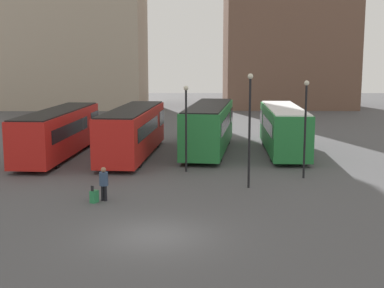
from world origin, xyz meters
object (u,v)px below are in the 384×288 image
object	(u,v)px
suitcase	(94,196)
lamp_post_2	(305,121)
lamp_post_0	(186,121)
lamp_post_1	(250,122)
bus_0	(59,131)
traveler	(104,181)
bus_1	(133,130)
bus_2	(209,126)
bus_3	(283,128)

from	to	relation	value
suitcase	lamp_post_2	xyz separation A→B (m)	(10.76, 5.17, 2.92)
suitcase	lamp_post_0	bearing A→B (deg)	-8.20
suitcase	lamp_post_1	size ratio (longest dim) A/B	0.14
bus_0	lamp_post_1	xyz separation A→B (m)	(12.04, -8.84, 1.72)
bus_0	traveler	size ratio (longest dim) A/B	7.73
bus_0	lamp_post_2	distance (m)	16.76
bus_1	lamp_post_2	distance (m)	12.36
bus_1	lamp_post_0	bearing A→B (deg)	-139.03
bus_2	lamp_post_0	bearing A→B (deg)	175.29
bus_1	lamp_post_0	distance (m)	6.36
bus_2	lamp_post_0	world-z (taller)	lamp_post_0
bus_2	traveler	world-z (taller)	bus_2
traveler	bus_1	bearing A→B (deg)	22.96
bus_0	bus_3	distance (m)	15.52
bus_0	lamp_post_2	size ratio (longest dim) A/B	2.30
bus_3	lamp_post_2	world-z (taller)	lamp_post_2
bus_2	lamp_post_1	xyz separation A→B (m)	(1.81, -10.75, 1.62)
bus_3	lamp_post_2	size ratio (longest dim) A/B	2.01
bus_2	lamp_post_1	size ratio (longest dim) A/B	2.01
bus_3	traveler	size ratio (longest dim) A/B	6.75
bus_0	lamp_post_1	bearing A→B (deg)	-122.81
bus_1	bus_2	size ratio (longest dim) A/B	1.03
bus_0	bus_3	bearing A→B (deg)	-81.15
bus_1	traveler	distance (m)	11.55
bus_3	lamp_post_2	xyz separation A→B (m)	(-0.12, -8.05, 1.46)
suitcase	lamp_post_0	distance (m)	8.43
traveler	suitcase	bearing A→B (deg)	151.06
bus_1	bus_0	bearing A→B (deg)	95.36
bus_0	bus_2	xyz separation A→B (m)	(10.23, 1.91, 0.10)
traveler	lamp_post_2	xyz separation A→B (m)	(10.36, 4.85, 2.26)
bus_1	traveler	bearing A→B (deg)	-175.67
lamp_post_1	bus_2	bearing A→B (deg)	99.56
bus_0	lamp_post_1	size ratio (longest dim) A/B	2.13
lamp_post_0	bus_2	bearing A→B (deg)	77.69
suitcase	lamp_post_0	xyz separation A→B (m)	(4.16, 6.81, 2.73)
bus_1	bus_3	xyz separation A→B (m)	(10.43, 1.38, -0.02)
bus_0	suitcase	bearing A→B (deg)	-155.29
bus_1	suitcase	xyz separation A→B (m)	(-0.46, -11.83, -1.49)
bus_1	lamp_post_2	xyz separation A→B (m)	(10.31, -6.67, 1.43)
bus_0	traveler	distance (m)	12.51
bus_0	bus_1	bearing A→B (deg)	-85.72
lamp_post_0	lamp_post_2	world-z (taller)	lamp_post_2
lamp_post_1	suitcase	bearing A→B (deg)	-158.62
lamp_post_2	suitcase	bearing A→B (deg)	-154.36
bus_3	lamp_post_0	xyz separation A→B (m)	(-6.73, -6.40, 1.26)
suitcase	lamp_post_0	world-z (taller)	lamp_post_0
lamp_post_2	bus_0	bearing A→B (deg)	156.72
traveler	bus_2	bearing A→B (deg)	1.75
bus_1	bus_3	bearing A→B (deg)	-77.88
suitcase	lamp_post_1	world-z (taller)	lamp_post_1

